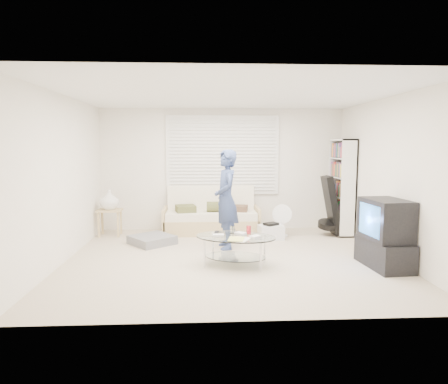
{
  "coord_description": "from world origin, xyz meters",
  "views": [
    {
      "loc": [
        -0.4,
        -6.04,
        1.75
      ],
      "look_at": [
        -0.07,
        0.3,
        1.01
      ],
      "focal_mm": 32.0,
      "sensor_mm": 36.0,
      "label": 1
    }
  ],
  "objects": [
    {
      "name": "storage_bin",
      "position": [
        0.86,
        1.23,
        0.14
      ],
      "size": [
        0.49,
        0.37,
        0.31
      ],
      "color": "white",
      "rests_on": "ground"
    },
    {
      "name": "room_shell",
      "position": [
        0.0,
        0.48,
        1.63
      ],
      "size": [
        5.02,
        4.52,
        2.51
      ],
      "color": "white",
      "rests_on": "ground"
    },
    {
      "name": "floor_fan",
      "position": [
        1.1,
        1.48,
        0.37
      ],
      "size": [
        0.39,
        0.25,
        0.63
      ],
      "color": "white",
      "rests_on": "ground"
    },
    {
      "name": "grey_floor_pillow",
      "position": [
        -1.32,
        0.98,
        0.07
      ],
      "size": [
        0.93,
        0.93,
        0.15
      ],
      "primitive_type": "cube",
      "rotation": [
        0.0,
        0.0,
        0.69
      ],
      "color": "slate",
      "rests_on": "ground"
    },
    {
      "name": "tv_unit",
      "position": [
        2.2,
        -0.56,
        0.48
      ],
      "size": [
        0.56,
        0.94,
        0.99
      ],
      "color": "black",
      "rests_on": "ground"
    },
    {
      "name": "guitar_case",
      "position": [
        2.07,
        1.48,
        0.51
      ],
      "size": [
        0.43,
        0.43,
        1.15
      ],
      "color": "black",
      "rests_on": "ground"
    },
    {
      "name": "side_table",
      "position": [
        -2.22,
        1.7,
        0.67
      ],
      "size": [
        0.45,
        0.37,
        0.9
      ],
      "color": "tan",
      "rests_on": "ground"
    },
    {
      "name": "standing_person",
      "position": [
        -0.02,
        0.64,
        0.84
      ],
      "size": [
        0.48,
        0.66,
        1.68
      ],
      "primitive_type": "imported",
      "rotation": [
        0.0,
        0.0,
        -1.44
      ],
      "color": "navy",
      "rests_on": "ground"
    },
    {
      "name": "bookshelf",
      "position": [
        2.32,
        1.66,
        0.94
      ],
      "size": [
        0.3,
        0.79,
        1.87
      ],
      "color": "white",
      "rests_on": "ground"
    },
    {
      "name": "futon_sofa",
      "position": [
        -0.25,
        1.87,
        0.31
      ],
      "size": [
        1.9,
        0.77,
        0.93
      ],
      "color": "tan",
      "rests_on": "ground"
    },
    {
      "name": "coffee_table",
      "position": [
        0.07,
        -0.36,
        0.35
      ],
      "size": [
        1.33,
        1.04,
        0.55
      ],
      "color": "silver",
      "rests_on": "ground"
    },
    {
      "name": "ground",
      "position": [
        0.0,
        0.0,
        0.0
      ],
      "size": [
        5.0,
        5.0,
        0.0
      ],
      "primitive_type": "plane",
      "color": "tan",
      "rests_on": "ground"
    },
    {
      "name": "window_blinds",
      "position": [
        0.0,
        2.2,
        1.55
      ],
      "size": [
        2.32,
        0.08,
        1.62
      ],
      "color": "silver",
      "rests_on": "ground"
    }
  ]
}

